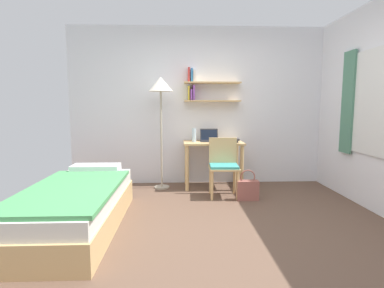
{
  "coord_description": "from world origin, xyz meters",
  "views": [
    {
      "loc": [
        -0.38,
        -3.1,
        1.29
      ],
      "look_at": [
        -0.24,
        0.51,
        0.85
      ],
      "focal_mm": 28.42,
      "sensor_mm": 36.0,
      "label": 1
    }
  ],
  "objects_px": {
    "book_stack": "(233,140)",
    "bed": "(77,206)",
    "standing_lamp": "(161,91)",
    "water_bottle": "(194,135)",
    "desk": "(213,151)",
    "handbag": "(247,189)",
    "laptop": "(209,138)",
    "desk_chair": "(224,164)"
  },
  "relations": [
    {
      "from": "book_stack",
      "to": "bed",
      "type": "bearing_deg",
      "value": -141.27
    },
    {
      "from": "standing_lamp",
      "to": "book_stack",
      "type": "xyz_separation_m",
      "value": [
        1.14,
        -0.03,
        -0.77
      ]
    },
    {
      "from": "bed",
      "to": "water_bottle",
      "type": "height_order",
      "value": "water_bottle"
    },
    {
      "from": "desk",
      "to": "standing_lamp",
      "type": "relative_size",
      "value": 0.54
    },
    {
      "from": "water_bottle",
      "to": "bed",
      "type": "bearing_deg",
      "value": -129.65
    },
    {
      "from": "desk",
      "to": "standing_lamp",
      "type": "height_order",
      "value": "standing_lamp"
    },
    {
      "from": "desk",
      "to": "water_bottle",
      "type": "relative_size",
      "value": 4.29
    },
    {
      "from": "desk",
      "to": "book_stack",
      "type": "height_order",
      "value": "book_stack"
    },
    {
      "from": "water_bottle",
      "to": "handbag",
      "type": "distance_m",
      "value": 1.22
    },
    {
      "from": "laptop",
      "to": "book_stack",
      "type": "xyz_separation_m",
      "value": [
        0.37,
        -0.13,
        -0.02
      ]
    },
    {
      "from": "book_stack",
      "to": "handbag",
      "type": "xyz_separation_m",
      "value": [
        0.09,
        -0.65,
        -0.62
      ]
    },
    {
      "from": "desk",
      "to": "laptop",
      "type": "distance_m",
      "value": 0.22
    },
    {
      "from": "laptop",
      "to": "handbag",
      "type": "xyz_separation_m",
      "value": [
        0.46,
        -0.79,
        -0.64
      ]
    },
    {
      "from": "bed",
      "to": "desk_chair",
      "type": "relative_size",
      "value": 2.4
    },
    {
      "from": "handbag",
      "to": "bed",
      "type": "bearing_deg",
      "value": -155.96
    },
    {
      "from": "laptop",
      "to": "water_bottle",
      "type": "xyz_separation_m",
      "value": [
        -0.25,
        -0.09,
        0.06
      ]
    },
    {
      "from": "water_bottle",
      "to": "handbag",
      "type": "height_order",
      "value": "water_bottle"
    },
    {
      "from": "bed",
      "to": "desk_chair",
      "type": "xyz_separation_m",
      "value": [
        1.73,
        1.13,
        0.23
      ]
    },
    {
      "from": "desk_chair",
      "to": "standing_lamp",
      "type": "relative_size",
      "value": 0.48
    },
    {
      "from": "bed",
      "to": "desk_chair",
      "type": "distance_m",
      "value": 2.08
    },
    {
      "from": "standing_lamp",
      "to": "water_bottle",
      "type": "distance_m",
      "value": 0.86
    },
    {
      "from": "water_bottle",
      "to": "book_stack",
      "type": "xyz_separation_m",
      "value": [
        0.62,
        -0.04,
        -0.08
      ]
    },
    {
      "from": "bed",
      "to": "laptop",
      "type": "bearing_deg",
      "value": 47.07
    },
    {
      "from": "desk_chair",
      "to": "bed",
      "type": "bearing_deg",
      "value": -146.98
    },
    {
      "from": "bed",
      "to": "handbag",
      "type": "height_order",
      "value": "bed"
    },
    {
      "from": "desk_chair",
      "to": "laptop",
      "type": "bearing_deg",
      "value": 105.23
    },
    {
      "from": "desk_chair",
      "to": "book_stack",
      "type": "distance_m",
      "value": 0.57
    },
    {
      "from": "laptop",
      "to": "book_stack",
      "type": "bearing_deg",
      "value": -19.54
    },
    {
      "from": "desk",
      "to": "laptop",
      "type": "bearing_deg",
      "value": 127.66
    },
    {
      "from": "bed",
      "to": "water_bottle",
      "type": "relative_size",
      "value": 9.16
    },
    {
      "from": "water_bottle",
      "to": "book_stack",
      "type": "distance_m",
      "value": 0.63
    },
    {
      "from": "bed",
      "to": "desk",
      "type": "xyz_separation_m",
      "value": [
        1.64,
        1.62,
        0.35
      ]
    },
    {
      "from": "handbag",
      "to": "desk_chair",
      "type": "bearing_deg",
      "value": 145.13
    },
    {
      "from": "bed",
      "to": "standing_lamp",
      "type": "height_order",
      "value": "standing_lamp"
    },
    {
      "from": "desk_chair",
      "to": "laptop",
      "type": "xyz_separation_m",
      "value": [
        -0.16,
        0.57,
        0.32
      ]
    },
    {
      "from": "bed",
      "to": "handbag",
      "type": "xyz_separation_m",
      "value": [
        2.04,
        0.91,
        -0.09
      ]
    },
    {
      "from": "standing_lamp",
      "to": "handbag",
      "type": "relative_size",
      "value": 4.09
    },
    {
      "from": "laptop",
      "to": "desk",
      "type": "bearing_deg",
      "value": -52.34
    },
    {
      "from": "laptop",
      "to": "desk_chair",
      "type": "bearing_deg",
      "value": -74.77
    },
    {
      "from": "book_stack",
      "to": "handbag",
      "type": "height_order",
      "value": "book_stack"
    },
    {
      "from": "desk_chair",
      "to": "standing_lamp",
      "type": "bearing_deg",
      "value": 153.13
    },
    {
      "from": "standing_lamp",
      "to": "desk_chair",
      "type": "bearing_deg",
      "value": -26.87
    }
  ]
}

